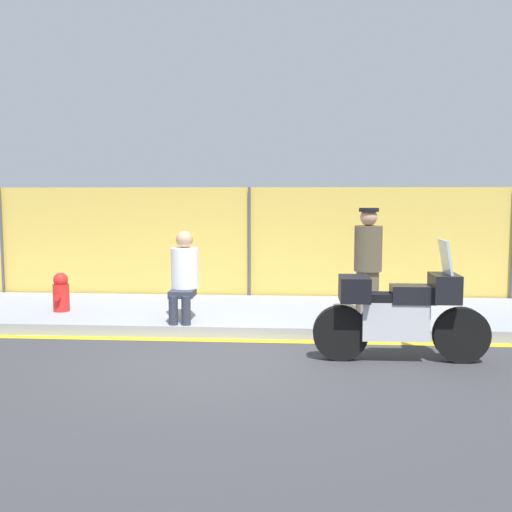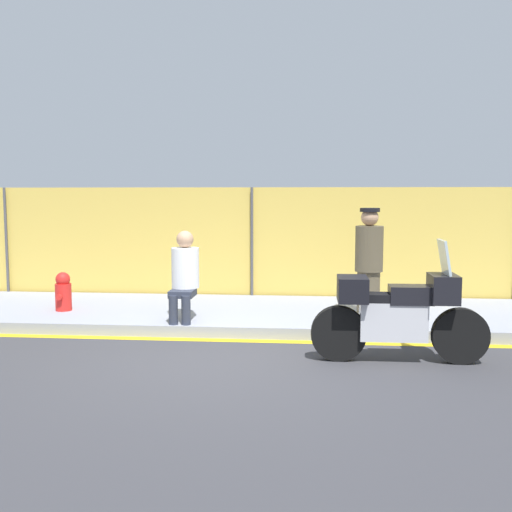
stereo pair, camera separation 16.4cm
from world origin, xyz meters
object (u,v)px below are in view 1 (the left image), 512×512
object	(u,v)px
fire_hydrant	(61,292)
officer_standing	(368,261)
motorcycle	(399,312)
person_seated_on_curb	(184,271)

from	to	relation	value
fire_hydrant	officer_standing	bearing A→B (deg)	0.18
officer_standing	fire_hydrant	bearing A→B (deg)	-179.82
motorcycle	person_seated_on_curb	distance (m)	3.29
motorcycle	officer_standing	size ratio (longest dim) A/B	1.28
person_seated_on_curb	fire_hydrant	size ratio (longest dim) A/B	2.13
motorcycle	officer_standing	world-z (taller)	officer_standing
person_seated_on_curb	fire_hydrant	distance (m)	2.21
fire_hydrant	person_seated_on_curb	bearing A→B (deg)	-13.69
officer_standing	person_seated_on_curb	bearing A→B (deg)	-169.20
officer_standing	fire_hydrant	xyz separation A→B (m)	(-4.88, -0.01, -0.54)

